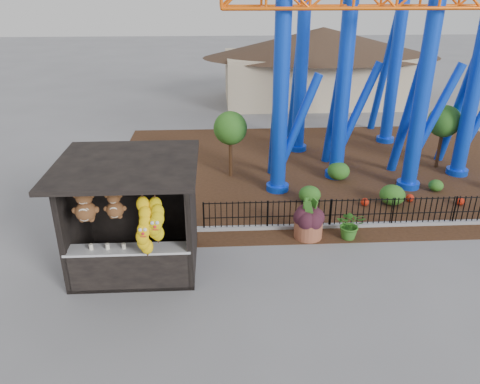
{
  "coord_description": "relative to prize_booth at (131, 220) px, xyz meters",
  "views": [
    {
      "loc": [
        -0.77,
        -9.96,
        7.2
      ],
      "look_at": [
        -0.15,
        1.5,
        2.0
      ],
      "focal_mm": 35.0,
      "sensor_mm": 36.0,
      "label": 1
    }
  ],
  "objects": [
    {
      "name": "ground",
      "position": [
        3.01,
        -0.9,
        -1.53
      ],
      "size": [
        120.0,
        120.0,
        0.0
      ],
      "primitive_type": "plane",
      "color": "slate",
      "rests_on": "ground"
    },
    {
      "name": "roller_coaster",
      "position": [
        8.12,
        7.32,
        4.91
      ],
      "size": [
        11.0,
        6.37,
        10.82
      ],
      "color": "blue",
      "rests_on": "ground"
    },
    {
      "name": "landscaping",
      "position": [
        8.01,
        4.53,
        -1.2
      ],
      "size": [
        8.19,
        3.93,
        0.7
      ],
      "color": "#285B1A",
      "rests_on": "mulch_bed"
    },
    {
      "name": "planter_foliage",
      "position": [
        4.99,
        1.54,
        -0.66
      ],
      "size": [
        0.7,
        0.7,
        0.64
      ],
      "primitive_type": "ellipsoid",
      "color": "black",
      "rests_on": "terracotta_planter"
    },
    {
      "name": "potted_plant",
      "position": [
        6.25,
        1.41,
        -1.06
      ],
      "size": [
        1.0,
        0.92,
        0.95
      ],
      "primitive_type": "imported",
      "rotation": [
        0.0,
        0.0,
        -0.23
      ],
      "color": "#1C5819",
      "rests_on": "ground"
    },
    {
      "name": "terracotta_planter",
      "position": [
        4.99,
        1.54,
        -1.26
      ],
      "size": [
        0.96,
        0.96,
        0.55
      ],
      "primitive_type": "cylinder",
      "rotation": [
        0.0,
        0.0,
        0.11
      ],
      "color": "brown",
      "rests_on": "ground"
    },
    {
      "name": "pavilion",
      "position": [
        9.01,
        19.1,
        1.53
      ],
      "size": [
        15.0,
        15.0,
        4.8
      ],
      "color": "#BFAD8C",
      "rests_on": "ground"
    },
    {
      "name": "mulch_bed",
      "position": [
        7.01,
        7.1,
        -1.52
      ],
      "size": [
        18.0,
        12.0,
        0.02
      ],
      "primitive_type": "cube",
      "color": "#331E11",
      "rests_on": "ground"
    },
    {
      "name": "picket_fence",
      "position": [
        7.91,
        2.1,
        -1.03
      ],
      "size": [
        12.2,
        0.06,
        1.0
      ],
      "primitive_type": null,
      "color": "black",
      "rests_on": "ground"
    },
    {
      "name": "curb",
      "position": [
        7.01,
        2.1,
        -1.47
      ],
      "size": [
        18.0,
        0.18,
        0.12
      ],
      "primitive_type": "cube",
      "color": "gray",
      "rests_on": "ground"
    },
    {
      "name": "prize_booth",
      "position": [
        0.0,
        0.0,
        0.0
      ],
      "size": [
        3.5,
        3.4,
        3.12
      ],
      "color": "black",
      "rests_on": "ground"
    }
  ]
}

